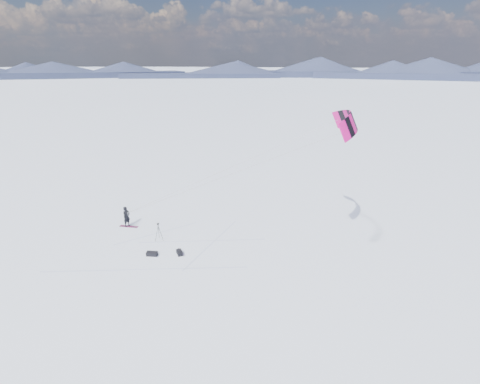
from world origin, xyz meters
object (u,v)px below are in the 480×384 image
at_px(snowkiter, 128,226).
at_px(tripod, 158,229).
at_px(gear_bag_a, 152,254).
at_px(gear_bag_b, 179,252).
at_px(snowboard, 129,226).

distance_m(snowkiter, tripod, 4.05).
xyz_separation_m(snowkiter, gear_bag_a, (4.50, -3.36, 0.15)).
height_order(tripod, gear_bag_b, tripod).
bearing_deg(snowkiter, snowboard, -89.47).
bearing_deg(gear_bag_b, tripod, -159.97).
height_order(snowboard, gear_bag_b, gear_bag_b).
bearing_deg(snowkiter, gear_bag_b, -99.31).
relative_size(snowkiter, tripod, 1.24).
xyz_separation_m(snowboard, gear_bag_a, (4.36, -3.33, 0.13)).
height_order(snowboard, tripod, tripod).
relative_size(snowkiter, gear_bag_b, 2.33).
relative_size(snowboard, tripod, 1.11).
xyz_separation_m(gear_bag_a, gear_bag_b, (1.75, 0.79, -0.01)).
bearing_deg(snowboard, tripod, -27.22).
relative_size(tripod, gear_bag_b, 1.88).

